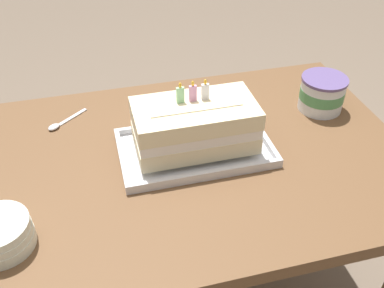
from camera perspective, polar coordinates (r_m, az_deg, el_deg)
The scene contains 5 objects.
dining_table at distance 1.15m, azimuth -0.35°, elevation -5.41°, with size 1.11×0.74×0.69m.
foil_tray at distance 1.10m, azimuth 0.36°, elevation -0.68°, with size 0.38×0.23×0.02m.
birthday_cake at distance 1.05m, azimuth 0.38°, elevation 2.49°, with size 0.29×0.16×0.17m.
ice_cream_tub at distance 1.29m, azimuth 16.67°, elevation 6.38°, with size 0.13×0.13×0.10m.
serving_spoon_near_tray at distance 1.24m, azimuth -17.05°, elevation 2.47°, with size 0.11×0.10×0.01m.
Camera 1 is at (-0.20, -0.81, 1.39)m, focal length 40.73 mm.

